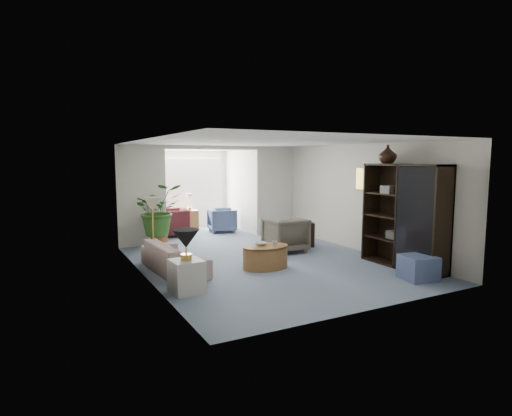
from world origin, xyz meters
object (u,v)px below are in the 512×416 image
cabinet_urn (388,154)px  ottoman (418,268)px  floor_lamp (152,204)px  plant_pot (159,242)px  sunroom_chair_blue (222,220)px  sunroom_table (190,220)px  sunroom_chair_maroon (173,222)px  end_table (187,276)px  framed_picture (366,179)px  coffee_cup (275,244)px  sofa (174,257)px  coffee_bowl (261,244)px  wingback_chair (285,234)px  table_lamp (186,239)px  entertainment_cabinet (404,216)px  side_table_dark (303,234)px  coffee_table (265,257)px

cabinet_urn → ottoman: (-0.43, -1.27, -2.03)m
floor_lamp → plant_pot: (0.51, 1.51, -1.09)m
ottoman → sunroom_chair_blue: (-1.16, 6.21, 0.13)m
floor_lamp → sunroom_chair_blue: 4.14m
cabinet_urn → sunroom_table: size_ratio=0.63×
sunroom_chair_maroon → end_table: bearing=-4.7°
framed_picture → coffee_cup: (-2.55, -0.26, -1.20)m
end_table → coffee_cup: (2.02, 0.65, 0.23)m
sofa → sunroom_chair_blue: (2.56, 3.63, 0.07)m
coffee_bowl → wingback_chair: bearing=40.3°
coffee_bowl → sunroom_chair_blue: size_ratio=0.30×
cabinet_urn → ottoman: bearing=-108.6°
table_lamp → ottoman: 4.16m
end_table → sunroom_table: (2.01, 5.73, 0.03)m
table_lamp → entertainment_cabinet: (4.34, -0.46, 0.14)m
side_table_dark → cabinet_urn: 2.95m
floor_lamp → ottoman: size_ratio=0.66×
coffee_cup → sofa: bearing=158.9°
framed_picture → wingback_chair: (-1.56, 0.95, -1.30)m
plant_pot → coffee_table: bearing=-63.8°
coffee_cup → sunroom_chair_maroon: (-0.77, 4.34, -0.11)m
cabinet_urn → sunroom_table: bearing=112.3°
entertainment_cabinet → sunroom_table: 6.66m
sofa → entertainment_cabinet: size_ratio=0.92×
end_table → entertainment_cabinet: bearing=-6.0°
end_table → floor_lamp: size_ratio=1.50×
ottoman → floor_lamp: bearing=140.2°
sofa → end_table: (-0.20, -1.35, -0.01)m
framed_picture → cabinet_urn: 1.05m
table_lamp → coffee_table: size_ratio=0.46×
floor_lamp → sunroom_chair_blue: size_ratio=0.47×
coffee_bowl → coffee_cup: (0.20, -0.20, 0.02)m
framed_picture → end_table: 4.88m
sofa → entertainment_cabinet: entertainment_cabinet is taller
cabinet_urn → sunroom_table: cabinet_urn is taller
cabinet_urn → sunroom_chair_maroon: (-3.09, 4.94, -1.86)m
table_lamp → plant_pot: table_lamp is taller
sunroom_chair_maroon → side_table_dark: bearing=50.5°
entertainment_cabinet → sunroom_chair_blue: entertainment_cabinet is taller
framed_picture → coffee_cup: framed_picture is taller
floor_lamp → wingback_chair: bearing=-3.6°
ottoman → coffee_cup: bearing=135.2°
coffee_bowl → sunroom_table: size_ratio=0.38×
floor_lamp → coffee_cup: size_ratio=3.34×
end_table → floor_lamp: bearing=90.4°
framed_picture → coffee_bowl: 3.01m
floor_lamp → sunroom_chair_maroon: (1.27, 2.94, -0.86)m
table_lamp → entertainment_cabinet: size_ratio=0.21×
coffee_bowl → coffee_cup: coffee_cup is taller
table_lamp → sunroom_table: 6.10m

